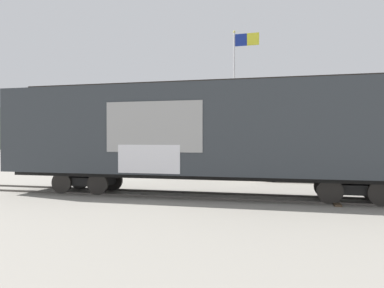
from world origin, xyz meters
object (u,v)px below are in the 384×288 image
at_px(freight_car, 209,131).
at_px(parked_car_tan, 301,165).
at_px(parked_car_white, 196,163).
at_px(flagpole, 239,82).

xyz_separation_m(freight_car, parked_car_tan, (3.77, 6.83, -1.75)).
height_order(parked_car_white, parked_car_tan, parked_car_tan).
xyz_separation_m(parked_car_white, parked_car_tan, (6.15, -0.25, 0.05)).
bearing_deg(parked_car_tan, flagpole, 140.70).
bearing_deg(flagpole, freight_car, -88.97).
distance_m(freight_car, parked_car_white, 7.68).
xyz_separation_m(flagpole, parked_car_white, (-2.20, -2.99, -5.31)).
bearing_deg(parked_car_white, freight_car, -71.42).
bearing_deg(parked_car_tan, freight_car, -118.91).
xyz_separation_m(freight_car, parked_car_white, (-2.38, 7.08, -1.80)).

